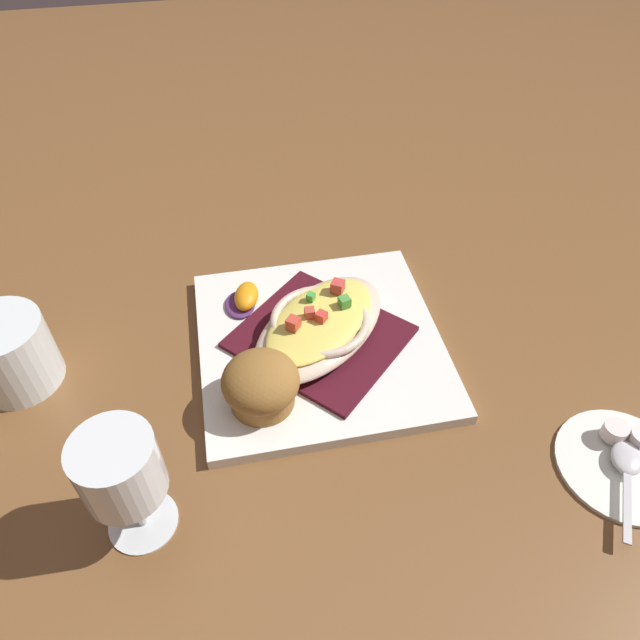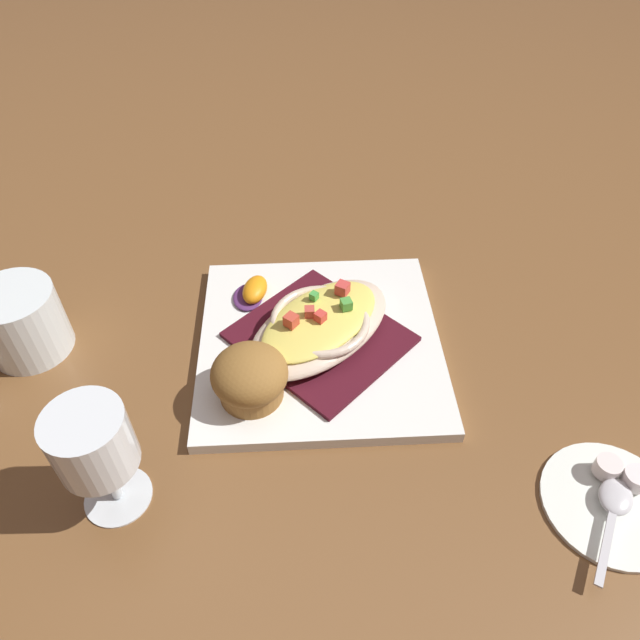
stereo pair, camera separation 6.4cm
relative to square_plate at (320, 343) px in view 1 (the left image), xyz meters
The scene contains 11 objects.
ground_plane 0.01m from the square_plate, ahead, with size 2.60×2.60×0.00m, color brown.
square_plate is the anchor object (origin of this frame).
folded_napkin 0.01m from the square_plate, ahead, with size 0.15×0.17×0.01m, color #43101B.
gratin_dish 0.03m from the square_plate, 107.66° to the right, with size 0.21×0.21×0.05m.
muffin 0.11m from the square_plate, 44.67° to the left, with size 0.08×0.08×0.06m.
orange_garnish 0.11m from the square_plate, 43.94° to the right, with size 0.05×0.06×0.02m.
coffee_mug 0.33m from the square_plate, ahead, with size 0.10×0.11×0.08m.
stemmed_glass 0.28m from the square_plate, 41.76° to the left, with size 0.07×0.07×0.12m.
creamer_saucer 0.33m from the square_plate, 140.49° to the left, with size 0.13×0.13×0.01m, color white.
spoon 0.33m from the square_plate, 139.64° to the left, with size 0.07×0.10×0.01m.
creamer_cup_1 0.32m from the square_plate, 144.81° to the left, with size 0.02×0.02×0.02m, color white.
Camera 1 is at (0.09, 0.44, 0.50)m, focal length 32.67 mm.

